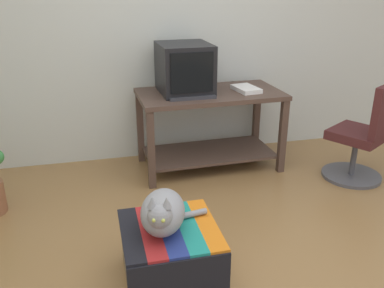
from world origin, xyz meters
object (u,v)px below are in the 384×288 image
at_px(keyboard, 192,97).
at_px(office_chair, 363,139).
at_px(book, 246,89).
at_px(cat, 163,212).
at_px(tv_monitor, 185,69).
at_px(desk, 210,117).
at_px(ottoman_with_blanket, 170,254).

xyz_separation_m(keyboard, office_chair, (1.43, -0.44, -0.35)).
height_order(book, cat, book).
relative_size(tv_monitor, keyboard, 1.30).
distance_m(desk, keyboard, 0.36).
distance_m(tv_monitor, cat, 1.71).
distance_m(tv_monitor, ottoman_with_blanket, 1.80).
height_order(desk, book, book).
xyz_separation_m(tv_monitor, ottoman_with_blanket, (-0.45, -1.57, -0.76)).
distance_m(ottoman_with_blanket, office_chair, 2.11).
distance_m(cat, office_chair, 2.14).
distance_m(tv_monitor, office_chair, 1.67).
relative_size(keyboard, cat, 0.88).
bearing_deg(office_chair, tv_monitor, -55.33).
height_order(ottoman_with_blanket, office_chair, office_chair).
height_order(keyboard, ottoman_with_blanket, keyboard).
relative_size(keyboard, ottoman_with_blanket, 0.71).
height_order(ottoman_with_blanket, cat, cat).
bearing_deg(keyboard, cat, -109.98).
xyz_separation_m(book, ottoman_with_blanket, (-1.00, -1.47, -0.57)).
bearing_deg(desk, book, -8.71).
xyz_separation_m(tv_monitor, keyboard, (0.01, -0.21, -0.20)).
xyz_separation_m(desk, ottoman_with_blanket, (-0.67, -1.51, -0.32)).
relative_size(tv_monitor, ottoman_with_blanket, 0.92).
bearing_deg(cat, tv_monitor, 88.58).
xyz_separation_m(keyboard, book, (0.54, 0.12, 0.01)).
bearing_deg(desk, keyboard, -144.58).
bearing_deg(tv_monitor, cat, -108.78).
bearing_deg(office_chair, keyboard, -48.13).
height_order(desk, office_chair, office_chair).
distance_m(desk, office_chair, 1.36).
bearing_deg(tv_monitor, desk, -15.50).
bearing_deg(cat, ottoman_with_blanket, 28.84).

